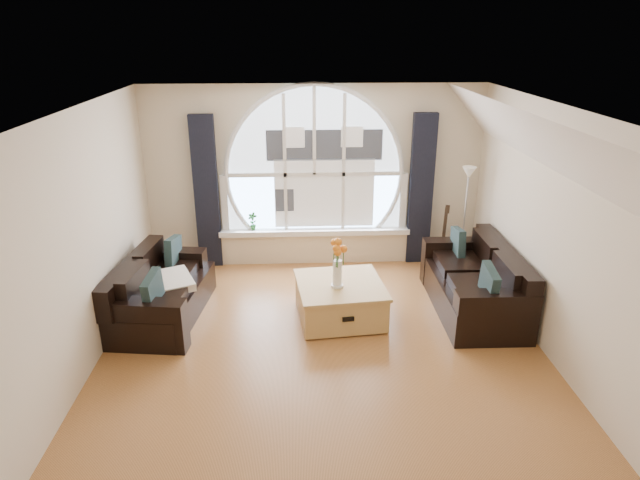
{
  "coord_description": "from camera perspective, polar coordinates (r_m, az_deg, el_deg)",
  "views": [
    {
      "loc": [
        -0.29,
        -5.27,
        3.46
      ],
      "look_at": [
        0.0,
        0.9,
        1.05
      ],
      "focal_mm": 30.95,
      "sensor_mm": 36.0,
      "label": 1
    }
  ],
  "objects": [
    {
      "name": "potted_plant",
      "position": [
        8.41,
        -6.97,
        1.92
      ],
      "size": [
        0.17,
        0.15,
        0.28
      ],
      "primitive_type": "imported",
      "rotation": [
        0.0,
        0.0,
        -0.39
      ],
      "color": "#1E6023",
      "rests_on": "window_sill"
    },
    {
      "name": "ground",
      "position": [
        6.31,
        0.39,
        -11.94
      ],
      "size": [
        5.0,
        5.5,
        0.01
      ],
      "primitive_type": "cube",
      "color": "brown",
      "rests_on": "ground"
    },
    {
      "name": "wall_left",
      "position": [
        6.09,
        -23.79,
        -0.84
      ],
      "size": [
        0.01,
        5.5,
        2.7
      ],
      "primitive_type": "cube",
      "color": "beige",
      "rests_on": "ground"
    },
    {
      "name": "neighbor_house",
      "position": [
        8.22,
        0.46,
        7.53
      ],
      "size": [
        1.7,
        0.02,
        1.5
      ],
      "primitive_type": "cube",
      "color": "silver",
      "rests_on": "wall_back"
    },
    {
      "name": "arched_window",
      "position": [
        8.2,
        -0.6,
        8.39
      ],
      "size": [
        2.6,
        0.06,
        2.15
      ],
      "primitive_type": "cube",
      "color": "silver",
      "rests_on": "wall_back"
    },
    {
      "name": "wall_back",
      "position": [
        8.29,
        -0.6,
        6.58
      ],
      "size": [
        5.0,
        0.01,
        2.7
      ],
      "primitive_type": "cube",
      "color": "beige",
      "rests_on": "ground"
    },
    {
      "name": "floor_lamp",
      "position": [
        8.32,
        14.69,
        1.96
      ],
      "size": [
        0.24,
        0.24,
        1.6
      ],
      "primitive_type": "cube",
      "color": "#B2B2B2",
      "rests_on": "ground"
    },
    {
      "name": "curtain_left",
      "position": [
        8.33,
        -11.67,
        4.78
      ],
      "size": [
        0.35,
        0.12,
        2.3
      ],
      "primitive_type": "cube",
      "color": "black",
      "rests_on": "ground"
    },
    {
      "name": "throw_blanket",
      "position": [
        7.09,
        -15.41,
        -4.18
      ],
      "size": [
        0.73,
        0.73,
        0.1
      ],
      "primitive_type": "cube",
      "rotation": [
        0.0,
        0.0,
        0.43
      ],
      "color": "silver",
      "rests_on": "sofa_left"
    },
    {
      "name": "wall_front",
      "position": [
        3.29,
        3.12,
        -18.49
      ],
      "size": [
        5.0,
        0.01,
        2.7
      ],
      "primitive_type": "cube",
      "color": "beige",
      "rests_on": "ground"
    },
    {
      "name": "sofa_right",
      "position": [
        7.35,
        15.62,
        -4.11
      ],
      "size": [
        0.96,
        1.9,
        0.84
      ],
      "primitive_type": "cube",
      "rotation": [
        0.0,
        0.0,
        -0.01
      ],
      "color": "black",
      "rests_on": "ground"
    },
    {
      "name": "window_frame",
      "position": [
        8.17,
        -0.59,
        8.34
      ],
      "size": [
        2.76,
        0.08,
        2.15
      ],
      "primitive_type": "cube",
      "color": "white",
      "rests_on": "wall_back"
    },
    {
      "name": "attic_slope",
      "position": [
        5.93,
        22.48,
        8.95
      ],
      "size": [
        0.92,
        5.5,
        0.72
      ],
      "primitive_type": "cube",
      "color": "silver",
      "rests_on": "ground"
    },
    {
      "name": "curtain_right",
      "position": [
        8.44,
        10.4,
        5.08
      ],
      "size": [
        0.35,
        0.12,
        2.3
      ],
      "primitive_type": "cube",
      "color": "black",
      "rests_on": "ground"
    },
    {
      "name": "guitar",
      "position": [
        8.38,
        12.59,
        0.31
      ],
      "size": [
        0.43,
        0.36,
        1.06
      ],
      "primitive_type": "cube",
      "rotation": [
        0.0,
        0.0,
        -0.41
      ],
      "color": "#945927",
      "rests_on": "ground"
    },
    {
      "name": "vase_flowers",
      "position": [
        6.61,
        1.82,
        -1.81
      ],
      "size": [
        0.24,
        0.24,
        0.7
      ],
      "primitive_type": "cube",
      "color": "white",
      "rests_on": "coffee_chest"
    },
    {
      "name": "coffee_chest",
      "position": [
        6.95,
        2.08,
        -6.12
      ],
      "size": [
        1.16,
        1.16,
        0.51
      ],
      "primitive_type": "cube",
      "rotation": [
        0.0,
        0.0,
        0.11
      ],
      "color": "#A68044",
      "rests_on": "ground"
    },
    {
      "name": "wall_right",
      "position": [
        6.32,
        23.69,
        -0.04
      ],
      "size": [
        0.01,
        5.5,
        2.7
      ],
      "primitive_type": "cube",
      "color": "beige",
      "rests_on": "ground"
    },
    {
      "name": "window_sill",
      "position": [
        8.45,
        -0.55,
        0.89
      ],
      "size": [
        2.9,
        0.22,
        0.08
      ],
      "primitive_type": "cube",
      "color": "white",
      "rests_on": "wall_back"
    },
    {
      "name": "ceiling",
      "position": [
        5.33,
        0.46,
        13.14
      ],
      "size": [
        5.0,
        5.5,
        0.01
      ],
      "primitive_type": "cube",
      "color": "silver",
      "rests_on": "ground"
    },
    {
      "name": "sofa_left",
      "position": [
        7.19,
        -16.03,
        -4.76
      ],
      "size": [
        1.09,
        1.85,
        0.78
      ],
      "primitive_type": "cube",
      "rotation": [
        0.0,
        0.0,
        -0.13
      ],
      "color": "black",
      "rests_on": "ground"
    }
  ]
}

